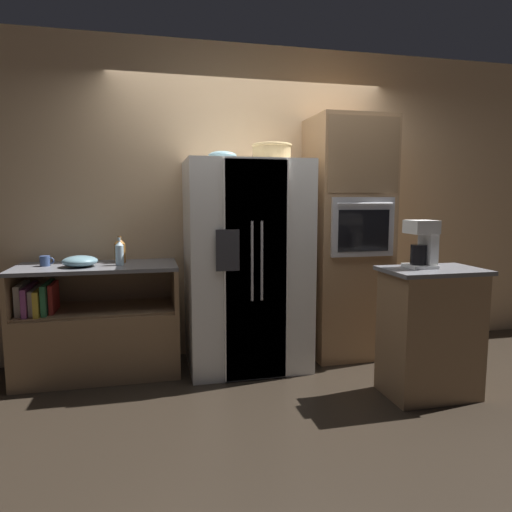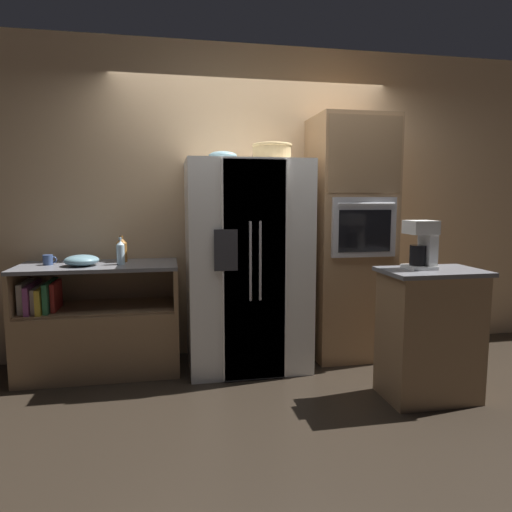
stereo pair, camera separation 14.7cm
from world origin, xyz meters
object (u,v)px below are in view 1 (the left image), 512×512
Objects in this scene: refrigerator at (246,265)px; mixing_bowl at (80,261)px; wicker_basket at (272,152)px; coffee_maker at (423,242)px; bottle_short at (119,253)px; bottle_tall at (120,250)px; wall_oven at (347,238)px; mug at (45,261)px; fruit_bowl at (222,156)px.

mixing_bowl is at bearing 179.76° from refrigerator.
coffee_maker is at bearing -40.29° from wicker_basket.
bottle_tall is at bearing 92.00° from bottle_short.
refrigerator is 1.04m from bottle_short.
refrigerator is at bearing -175.00° from wall_oven.
wall_oven reaches higher than mug.
refrigerator is 7.85× the size of bottle_short.
coffee_maker reaches higher than bottle_tall.
coffee_maker is at bearing -19.39° from mixing_bowl.
wicker_basket is 1.48m from bottle_short.
refrigerator is 0.98m from wall_oven.
refrigerator is 16.14× the size of mug.
wall_oven is 9.65× the size of bottle_short.
bottle_short is at bearing 157.64° from coffee_maker.
wall_oven is 0.95m from coffee_maker.
wicker_basket reaches higher than refrigerator.
coffee_maker is at bearing -19.60° from mug.
refrigerator is 0.81× the size of wall_oven.
mug is (-1.41, 0.07, -0.84)m from fruit_bowl.
mixing_bowl is at bearing -175.69° from bottle_short.
mixing_bowl is 0.79× the size of coffee_maker.
bottle_short is at bearing -88.00° from bottle_tall.
mixing_bowl is (-2.28, -0.08, -0.13)m from wall_oven.
fruit_bowl reaches higher than bottle_tall.
wall_oven is at bearing 1.95° from mixing_bowl.
coffee_maker is at bearing -22.36° from bottle_short.
mixing_bowl is at bearing 176.87° from wicker_basket.
fruit_bowl is at bearing -9.60° from bottle_tall.
wicker_basket is at bearing -6.05° from mug.
refrigerator is 0.97m from wicker_basket.
wicker_basket is 3.03× the size of mug.
coffee_maker is (2.45, -0.86, 0.18)m from mixing_bowl.
bottle_tall is at bearing 168.15° from wicker_basket.
mixing_bowl is at bearing 160.61° from coffee_maker.
fruit_bowl reaches higher than refrigerator.
fruit_bowl is 1.72m from coffee_maker.
bottle_tall reaches higher than mug.
wicker_basket reaches higher than bottle_short.
refrigerator is at bearing -4.03° from mug.
refrigerator reaches higher than bottle_tall.
bottle_short reaches higher than mixing_bowl.
fruit_bowl is 1.15m from bottle_short.
mixing_bowl is at bearing -149.03° from bottle_tall.
wall_oven reaches higher than bottle_short.
coffee_maker is at bearing -37.45° from refrigerator.
mug is (-2.56, 0.03, -0.13)m from wall_oven.
refrigerator is 0.93m from fruit_bowl.
bottle_tall is at bearing 6.88° from mug.
mug is (-0.57, -0.07, -0.06)m from bottle_tall.
mixing_bowl is (0.27, -0.11, 0.00)m from mug.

